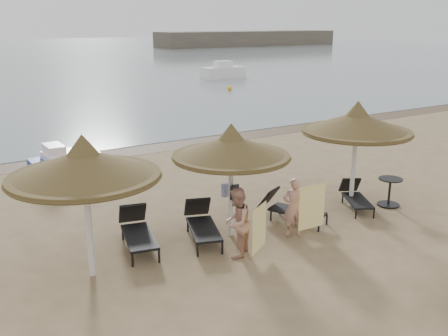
% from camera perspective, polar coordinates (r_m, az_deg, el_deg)
% --- Properties ---
extents(ground, '(160.00, 160.00, 0.00)m').
position_cam_1_polar(ground, '(11.75, 1.70, -8.47)').
color(ground, '#907753').
rests_on(ground, ground).
extents(wet_sand_strip, '(200.00, 1.60, 0.01)m').
position_cam_1_polar(wet_sand_strip, '(19.84, -13.37, 1.54)').
color(wet_sand_strip, brown).
rests_on(wet_sand_strip, ground).
extents(palapa_left, '(2.95, 2.95, 2.93)m').
position_cam_1_polar(palapa_left, '(9.83, -15.72, 0.36)').
color(palapa_left, silver).
rests_on(palapa_left, ground).
extents(palapa_center, '(2.76, 2.76, 2.74)m').
position_cam_1_polar(palapa_center, '(11.41, 0.82, 2.41)').
color(palapa_center, silver).
rests_on(palapa_center, ground).
extents(palapa_right, '(2.97, 2.97, 2.94)m').
position_cam_1_polar(palapa_right, '(13.80, 14.93, 4.99)').
color(palapa_right, silver).
rests_on(palapa_right, ground).
extents(lounger_far_left, '(1.02, 1.97, 0.84)m').
position_cam_1_polar(lounger_far_left, '(11.62, -9.89, -6.97)').
color(lounger_far_left, black).
rests_on(lounger_far_left, ground).
extents(lounger_near_left, '(1.17, 1.94, 0.82)m').
position_cam_1_polar(lounger_near_left, '(11.88, -2.56, -6.25)').
color(lounger_near_left, black).
rests_on(lounger_near_left, ground).
extents(lounger_near_right, '(1.27, 1.82, 0.78)m').
position_cam_1_polar(lounger_near_right, '(12.95, 7.40, -4.50)').
color(lounger_near_right, black).
rests_on(lounger_near_right, ground).
extents(lounger_far_right, '(1.21, 1.65, 0.71)m').
position_cam_1_polar(lounger_far_right, '(14.23, 14.76, -3.11)').
color(lounger_far_right, black).
rests_on(lounger_far_right, ground).
extents(side_table, '(0.65, 0.65, 0.79)m').
position_cam_1_polar(side_table, '(14.61, 18.37, -2.70)').
color(side_table, black).
rests_on(side_table, ground).
extents(person_left, '(0.98, 0.94, 1.80)m').
position_cam_1_polar(person_left, '(10.77, 1.46, -5.65)').
color(person_left, tan).
rests_on(person_left, ground).
extents(person_right, '(0.92, 0.78, 1.69)m').
position_cam_1_polar(person_right, '(11.88, 7.98, -3.93)').
color(person_right, tan).
rests_on(person_right, ground).
extents(towel_left, '(0.63, 0.40, 1.02)m').
position_cam_1_polar(towel_left, '(10.76, 4.05, -6.84)').
color(towel_left, yellow).
rests_on(towel_left, ground).
extents(towel_right, '(0.77, 0.03, 1.08)m').
position_cam_1_polar(towel_right, '(11.96, 10.02, -4.39)').
color(towel_right, yellow).
rests_on(towel_right, ground).
extents(bag_patterned, '(0.27, 0.11, 0.33)m').
position_cam_1_polar(bag_patterned, '(11.86, 0.33, -2.49)').
color(bag_patterned, silver).
rests_on(bag_patterned, ground).
extents(bag_dark, '(0.25, 0.15, 0.34)m').
position_cam_1_polar(bag_dark, '(11.58, 1.22, -2.76)').
color(bag_dark, black).
rests_on(bag_dark, ground).
extents(pedal_boat, '(2.40, 1.47, 1.09)m').
position_cam_1_polar(pedal_boat, '(17.42, -17.46, 0.53)').
color(pedal_boat, navy).
rests_on(pedal_boat, ground).
extents(buoy_right, '(0.35, 0.35, 0.35)m').
position_cam_1_polar(buoy_right, '(37.53, 0.64, 9.11)').
color(buoy_right, '#F9AE18').
rests_on(buoy_right, ground).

